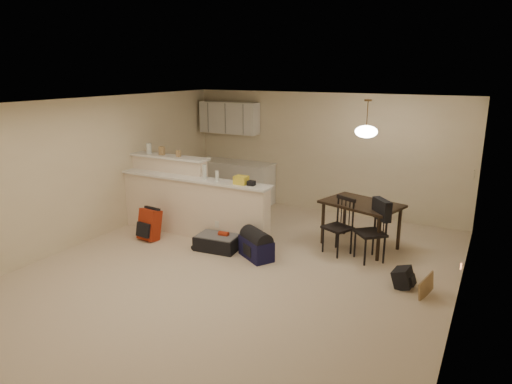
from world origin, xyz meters
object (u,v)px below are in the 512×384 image
Objects in this scene: black_daypack at (403,278)px; dining_chair_far at (370,231)px; suitcase at (217,243)px; red_backpack at (150,225)px; navy_duffel at (256,248)px; dining_chair_near at (338,226)px; dining_table at (361,208)px; pendant_lamp at (366,131)px.

dining_chair_far is at bearing 49.60° from black_daypack.
red_backpack is at bearing -178.83° from suitcase.
red_backpack reaches higher than black_daypack.
black_daypack reaches higher than suitcase.
navy_duffel reaches higher than suitcase.
black_daypack is (0.67, -0.69, -0.36)m from dining_chair_far.
navy_duffel is (2.08, 0.16, -0.11)m from red_backpack.
dining_chair_near is 1.46m from black_daypack.
dining_table is at bearing 167.01° from dining_chair_far.
red_backpack is (-3.16, -0.97, -0.20)m from dining_chair_near.
pendant_lamp is at bearing 167.01° from dining_chair_far.
pendant_lamp is at bearing 29.20° from red_backpack.
dining_chair_near is at bearing 64.45° from black_daypack.
dining_chair_far is (0.30, -0.52, -0.20)m from dining_table.
dining_table is at bearing 76.12° from navy_duffel.
dining_table is 3.73m from red_backpack.
dining_chair_far is 1.02m from black_daypack.
dining_table is at bearing 56.31° from pendant_lamp.
pendant_lamp is 2.41m from black_daypack.
red_backpack is at bearing -143.96° from navy_duffel.
black_daypack is at bearing 33.99° from navy_duffel.
red_backpack reaches higher than navy_duffel.
dining_chair_near is at bearing 68.96° from navy_duffel.
black_daypack is at bearing -4.18° from suitcase.
pendant_lamp is 2.04× the size of black_daypack.
dining_chair_near is 2.03m from suitcase.
suitcase is at bearing -115.07° from dining_chair_far.
dining_table is 1.64m from black_daypack.
black_daypack is at bearing -5.70° from dining_chair_near.
black_daypack is at bearing 9.36° from red_backpack.
navy_duffel is (-1.32, -1.29, -1.82)m from pendant_lamp.
dining_chair_far is at bearing -59.93° from pendant_lamp.
dining_table is 2.62× the size of red_backpack.
black_daypack is (1.21, -0.73, -0.34)m from dining_chair_near.
dining_table is 0.58m from dining_chair_near.
red_backpack is (-3.41, -1.45, -0.41)m from dining_table.
dining_chair_far reaches higher than navy_duffel.
dining_table reaches higher than suitcase.
pendant_lamp is at bearing 76.12° from navy_duffel.
dining_chair_near reaches higher than red_backpack.
dining_table is 1.52× the size of dining_chair_near.
dining_chair_near is 1.55× the size of navy_duffel.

